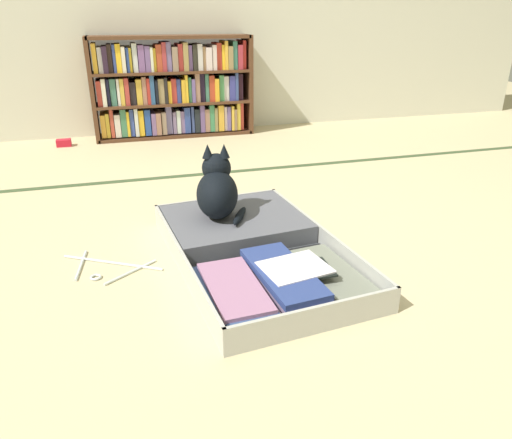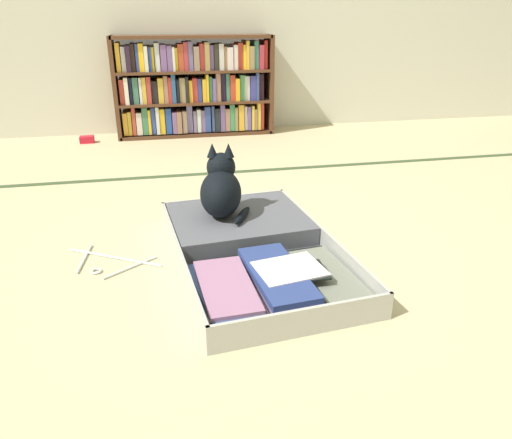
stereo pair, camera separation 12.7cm
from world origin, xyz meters
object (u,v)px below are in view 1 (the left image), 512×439
at_px(bookshelf, 172,88).
at_px(open_suitcase, 249,245).
at_px(black_cat, 217,190).
at_px(clothes_hanger, 107,267).
at_px(small_red_pouch, 64,143).

xyz_separation_m(bookshelf, open_suitcase, (0.02, -2.14, -0.32)).
height_order(bookshelf, black_cat, bookshelf).
relative_size(clothes_hanger, small_red_pouch, 3.63).
distance_m(bookshelf, clothes_hanger, 2.20).
bearing_deg(small_red_pouch, open_suitcase, -67.47).
xyz_separation_m(clothes_hanger, small_red_pouch, (-0.30, 1.98, 0.02)).
relative_size(black_cat, clothes_hanger, 0.82).
distance_m(bookshelf, black_cat, 1.94).
relative_size(open_suitcase, small_red_pouch, 10.37).
distance_m(open_suitcase, small_red_pouch, 2.19).
bearing_deg(bookshelf, small_red_pouch, -171.73).
distance_m(bookshelf, small_red_pouch, 0.90).
height_order(bookshelf, clothes_hanger, bookshelf).
height_order(black_cat, clothes_hanger, black_cat).
bearing_deg(clothes_hanger, bookshelf, 75.90).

